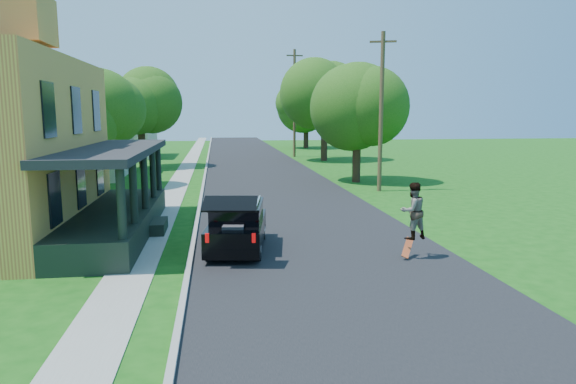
{
  "coord_description": "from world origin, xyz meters",
  "views": [
    {
      "loc": [
        -3.22,
        -12.74,
        4.3
      ],
      "look_at": [
        -1.02,
        3.0,
        1.86
      ],
      "focal_mm": 32.0,
      "sensor_mm": 36.0,
      "label": 1
    }
  ],
  "objects": [
    {
      "name": "tree_left_far",
      "position": [
        -9.11,
        29.27,
        5.51
      ],
      "size": [
        5.74,
        5.59,
        8.54
      ],
      "rotation": [
        0.0,
        0.0,
        0.02
      ],
      "color": "black",
      "rests_on": "ground"
    },
    {
      "name": "tree_left_mid",
      "position": [
        -10.23,
        17.93,
        4.77
      ],
      "size": [
        5.42,
        5.36,
        7.59
      ],
      "rotation": [
        0.0,
        0.0,
        -0.05
      ],
      "color": "black",
      "rests_on": "ground"
    },
    {
      "name": "utility_pole_far",
      "position": [
        4.5,
        37.93,
        5.38
      ],
      "size": [
        1.63,
        0.28,
        10.47
      ],
      "rotation": [
        0.0,
        0.0,
        0.07
      ],
      "color": "#493922",
      "rests_on": "ground"
    },
    {
      "name": "front_walk",
      "position": [
        -9.5,
        6.0,
        0.0
      ],
      "size": [
        6.5,
        1.2,
        0.03
      ],
      "primitive_type": "cube",
      "color": "gray",
      "rests_on": "ground"
    },
    {
      "name": "sidewalk",
      "position": [
        -5.6,
        20.0,
        0.0
      ],
      "size": [
        1.3,
        120.0,
        0.03
      ],
      "primitive_type": "cube",
      "color": "gray",
      "rests_on": "ground"
    },
    {
      "name": "curb",
      "position": [
        -4.05,
        20.0,
        0.0
      ],
      "size": [
        0.15,
        120.0,
        0.12
      ],
      "primitive_type": "cube",
      "color": "gray",
      "rests_on": "ground"
    },
    {
      "name": "tree_right_near",
      "position": [
        5.46,
        18.57,
        5.07
      ],
      "size": [
        5.13,
        4.98,
        7.77
      ],
      "rotation": [
        0.0,
        0.0,
        0.02
      ],
      "color": "black",
      "rests_on": "ground"
    },
    {
      "name": "neighbor_house_mid",
      "position": [
        -13.5,
        24.0,
        4.19
      ],
      "size": [
        12.78,
        12.78,
        8.3
      ],
      "color": "#BAB1A5",
      "rests_on": "ground"
    },
    {
      "name": "tree_right_mid",
      "position": [
        6.52,
        33.45,
        6.75
      ],
      "size": [
        7.45,
        7.24,
        10.2
      ],
      "rotation": [
        0.0,
        0.0,
        0.2
      ],
      "color": "black",
      "rests_on": "ground"
    },
    {
      "name": "black_suv",
      "position": [
        -2.61,
        3.26,
        0.76
      ],
      "size": [
        2.17,
        4.43,
        1.98
      ],
      "rotation": [
        0.0,
        0.0,
        -0.14
      ],
      "color": "black",
      "rests_on": "ground"
    },
    {
      "name": "utility_pole_near",
      "position": [
        5.75,
        14.63,
        4.45
      ],
      "size": [
        1.4,
        0.53,
        8.64
      ],
      "rotation": [
        0.0,
        0.0,
        -0.31
      ],
      "color": "#493922",
      "rests_on": "ground"
    },
    {
      "name": "tree_right_far",
      "position": [
        7.87,
        50.72,
        5.67
      ],
      "size": [
        6.37,
        6.28,
        9.0
      ],
      "rotation": [
        0.0,
        0.0,
        -0.04
      ],
      "color": "black",
      "rests_on": "ground"
    },
    {
      "name": "neighbor_house_far",
      "position": [
        -13.5,
        40.0,
        4.19
      ],
      "size": [
        12.78,
        12.78,
        8.3
      ],
      "color": "#BAB1A5",
      "rests_on": "ground"
    },
    {
      "name": "street",
      "position": [
        0.0,
        20.0,
        0.0
      ],
      "size": [
        8.0,
        120.0,
        0.02
      ],
      "primitive_type": "cube",
      "color": "black",
      "rests_on": "ground"
    },
    {
      "name": "skateboard",
      "position": [
        2.38,
        1.51,
        0.31
      ],
      "size": [
        0.56,
        0.63,
        0.53
      ],
      "rotation": [
        0.0,
        0.0,
        -0.32
      ],
      "color": "#A0340D",
      "rests_on": "ground"
    },
    {
      "name": "skateboarder",
      "position": [
        2.5,
        1.5,
        1.45
      ],
      "size": [
        0.97,
        0.84,
        1.7
      ],
      "rotation": [
        0.0,
        0.0,
        3.41
      ],
      "color": "black",
      "rests_on": "ground"
    },
    {
      "name": "ground",
      "position": [
        0.0,
        0.0,
        0.0
      ],
      "size": [
        140.0,
        140.0,
        0.0
      ],
      "primitive_type": "plane",
      "color": "#114C0F",
      "rests_on": "ground"
    }
  ]
}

